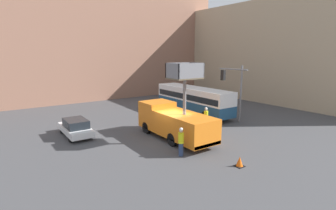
{
  "coord_description": "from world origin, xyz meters",
  "views": [
    {
      "loc": [
        -11.2,
        -15.74,
        6.72
      ],
      "look_at": [
        0.57,
        1.19,
        2.58
      ],
      "focal_mm": 28.0,
      "sensor_mm": 36.0,
      "label": 1
    }
  ],
  "objects_px": {
    "city_bus": "(193,98)",
    "traffic_cone_near_truck": "(240,162)",
    "road_worker_directing": "(206,117)",
    "traffic_light_pole": "(235,85)",
    "road_worker_near_truck": "(181,142)",
    "parked_car_curbside": "(76,127)",
    "utility_truck": "(174,121)"
  },
  "relations": [
    {
      "from": "city_bus",
      "to": "traffic_cone_near_truck",
      "type": "distance_m",
      "value": 13.99
    },
    {
      "from": "city_bus",
      "to": "road_worker_directing",
      "type": "xyz_separation_m",
      "value": [
        -2.64,
        -4.91,
        -0.78
      ]
    },
    {
      "from": "road_worker_directing",
      "to": "traffic_cone_near_truck",
      "type": "relative_size",
      "value": 3.07
    },
    {
      "from": "traffic_light_pole",
      "to": "road_worker_near_truck",
      "type": "height_order",
      "value": "traffic_light_pole"
    },
    {
      "from": "traffic_light_pole",
      "to": "city_bus",
      "type": "bearing_deg",
      "value": 94.5
    },
    {
      "from": "traffic_cone_near_truck",
      "to": "parked_car_curbside",
      "type": "bearing_deg",
      "value": 118.86
    },
    {
      "from": "utility_truck",
      "to": "traffic_cone_near_truck",
      "type": "height_order",
      "value": "utility_truck"
    },
    {
      "from": "traffic_light_pole",
      "to": "traffic_cone_near_truck",
      "type": "distance_m",
      "value": 10.43
    },
    {
      "from": "city_bus",
      "to": "parked_car_curbside",
      "type": "relative_size",
      "value": 2.38
    },
    {
      "from": "traffic_light_pole",
      "to": "parked_car_curbside",
      "type": "xyz_separation_m",
      "value": [
        -13.47,
        4.76,
        -3.02
      ]
    },
    {
      "from": "utility_truck",
      "to": "city_bus",
      "type": "relative_size",
      "value": 0.72
    },
    {
      "from": "utility_truck",
      "to": "road_worker_directing",
      "type": "relative_size",
      "value": 3.95
    },
    {
      "from": "utility_truck",
      "to": "city_bus",
      "type": "height_order",
      "value": "utility_truck"
    },
    {
      "from": "traffic_cone_near_truck",
      "to": "utility_truck",
      "type": "bearing_deg",
      "value": 91.43
    },
    {
      "from": "road_worker_directing",
      "to": "utility_truck",
      "type": "bearing_deg",
      "value": 146.65
    },
    {
      "from": "road_worker_directing",
      "to": "traffic_cone_near_truck",
      "type": "bearing_deg",
      "value": -163.91
    },
    {
      "from": "utility_truck",
      "to": "road_worker_near_truck",
      "type": "distance_m",
      "value": 3.6
    },
    {
      "from": "road_worker_near_truck",
      "to": "utility_truck",
      "type": "bearing_deg",
      "value": 132.76
    },
    {
      "from": "road_worker_directing",
      "to": "traffic_light_pole",
      "type": "bearing_deg",
      "value": -54.01
    },
    {
      "from": "traffic_light_pole",
      "to": "road_worker_directing",
      "type": "distance_m",
      "value": 4.17
    },
    {
      "from": "road_worker_near_truck",
      "to": "city_bus",
      "type": "bearing_deg",
      "value": 117.82
    },
    {
      "from": "traffic_light_pole",
      "to": "traffic_cone_near_truck",
      "type": "xyz_separation_m",
      "value": [
        -7.09,
        -6.82,
        -3.45
      ]
    },
    {
      "from": "parked_car_curbside",
      "to": "utility_truck",
      "type": "bearing_deg",
      "value": -39.56
    },
    {
      "from": "city_bus",
      "to": "parked_car_curbside",
      "type": "xyz_separation_m",
      "value": [
        -13.05,
        -0.64,
        -1.02
      ]
    },
    {
      "from": "traffic_cone_near_truck",
      "to": "parked_car_curbside",
      "type": "relative_size",
      "value": 0.14
    },
    {
      "from": "traffic_light_pole",
      "to": "road_worker_directing",
      "type": "relative_size",
      "value": 2.91
    },
    {
      "from": "city_bus",
      "to": "parked_car_curbside",
      "type": "bearing_deg",
      "value": 100.01
    },
    {
      "from": "road_worker_directing",
      "to": "parked_car_curbside",
      "type": "distance_m",
      "value": 11.25
    },
    {
      "from": "traffic_light_pole",
      "to": "road_worker_directing",
      "type": "height_order",
      "value": "traffic_light_pole"
    },
    {
      "from": "utility_truck",
      "to": "road_worker_directing",
      "type": "height_order",
      "value": "utility_truck"
    },
    {
      "from": "traffic_cone_near_truck",
      "to": "city_bus",
      "type": "bearing_deg",
      "value": 61.37
    },
    {
      "from": "utility_truck",
      "to": "traffic_light_pole",
      "type": "xyz_separation_m",
      "value": [
        7.25,
        0.38,
        2.26
      ]
    }
  ]
}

